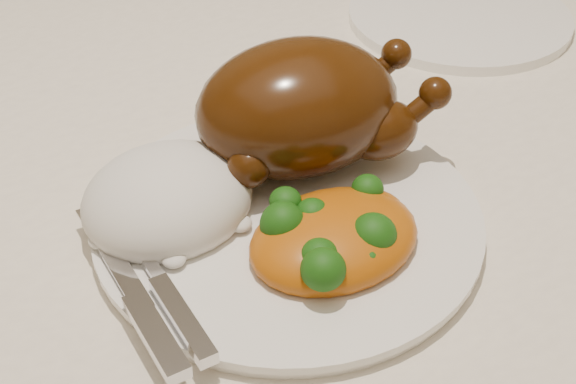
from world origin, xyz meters
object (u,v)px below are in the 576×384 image
side_plate (459,16)px  dining_table (186,279)px  dinner_plate (288,221)px  roast_chicken (304,107)px

side_plate → dining_table: bearing=-162.5°
dining_table → dinner_plate: 0.15m
dining_table → roast_chicken: 0.19m
side_plate → roast_chicken: roast_chicken is taller
side_plate → dinner_plate: bearing=-146.7°
dining_table → dinner_plate: bearing=-59.9°
side_plate → roast_chicken: bearing=-150.9°
dinner_plate → side_plate: 0.36m
dinner_plate → side_plate: dinner_plate is taller
roast_chicken → dinner_plate: bearing=-120.6°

